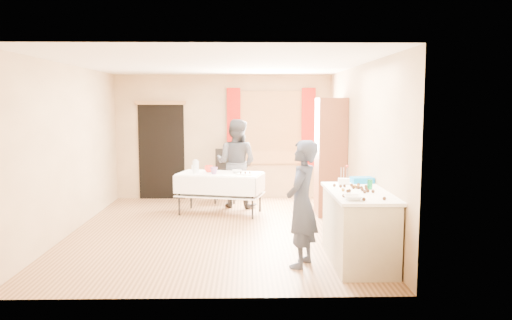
{
  "coord_description": "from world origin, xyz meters",
  "views": [
    {
      "loc": [
        0.47,
        -7.73,
        2.01
      ],
      "look_at": [
        0.63,
        0.0,
        1.13
      ],
      "focal_mm": 35.0,
      "sensor_mm": 36.0,
      "label": 1
    }
  ],
  "objects_px": {
    "chair": "(225,186)",
    "girl": "(302,204)",
    "cabinet": "(330,157)",
    "party_table": "(220,189)",
    "woman": "(236,163)",
    "counter": "(358,227)"
  },
  "relations": [
    {
      "from": "chair",
      "to": "woman",
      "type": "xyz_separation_m",
      "value": [
        0.23,
        -0.48,
        0.53
      ]
    },
    {
      "from": "counter",
      "to": "chair",
      "type": "relative_size",
      "value": 1.43
    },
    {
      "from": "woman",
      "to": "girl",
      "type": "bearing_deg",
      "value": 124.74
    },
    {
      "from": "chair",
      "to": "girl",
      "type": "distance_m",
      "value": 4.24
    },
    {
      "from": "chair",
      "to": "girl",
      "type": "bearing_deg",
      "value": -71.29
    },
    {
      "from": "party_table",
      "to": "girl",
      "type": "distance_m",
      "value": 3.22
    },
    {
      "from": "party_table",
      "to": "chair",
      "type": "height_order",
      "value": "chair"
    },
    {
      "from": "counter",
      "to": "girl",
      "type": "relative_size",
      "value": 0.99
    },
    {
      "from": "girl",
      "to": "woman",
      "type": "relative_size",
      "value": 0.92
    },
    {
      "from": "cabinet",
      "to": "party_table",
      "type": "distance_m",
      "value": 2.08
    },
    {
      "from": "cabinet",
      "to": "party_table",
      "type": "relative_size",
      "value": 1.27
    },
    {
      "from": "party_table",
      "to": "counter",
      "type": "bearing_deg",
      "value": -42.53
    },
    {
      "from": "girl",
      "to": "woman",
      "type": "bearing_deg",
      "value": -142.78
    },
    {
      "from": "party_table",
      "to": "chair",
      "type": "xyz_separation_m",
      "value": [
        0.05,
        1.09,
        -0.12
      ]
    },
    {
      "from": "counter",
      "to": "chair",
      "type": "xyz_separation_m",
      "value": [
        -1.84,
        3.93,
        -0.13
      ]
    },
    {
      "from": "chair",
      "to": "girl",
      "type": "height_order",
      "value": "girl"
    },
    {
      "from": "counter",
      "to": "woman",
      "type": "relative_size",
      "value": 0.9
    },
    {
      "from": "cabinet",
      "to": "chair",
      "type": "relative_size",
      "value": 1.95
    },
    {
      "from": "counter",
      "to": "girl",
      "type": "xyz_separation_m",
      "value": [
        -0.74,
        -0.14,
        0.33
      ]
    },
    {
      "from": "girl",
      "to": "woman",
      "type": "distance_m",
      "value": 3.7
    },
    {
      "from": "chair",
      "to": "woman",
      "type": "relative_size",
      "value": 0.63
    },
    {
      "from": "cabinet",
      "to": "counter",
      "type": "bearing_deg",
      "value": -92.11
    }
  ]
}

